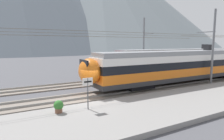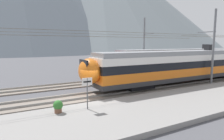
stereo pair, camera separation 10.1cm
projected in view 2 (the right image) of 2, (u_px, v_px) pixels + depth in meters
ground_plane at (85, 103)px, 15.62m from camera, size 400.00×400.00×0.00m
platform_slab at (109, 117)px, 12.13m from camera, size 120.00×6.09×0.33m
track_near at (79, 98)px, 16.87m from camera, size 120.00×3.00×0.28m
track_far at (63, 86)px, 21.49m from camera, size 120.00×3.00×0.28m
train_near_platform at (185, 65)px, 22.66m from camera, size 25.08×2.96×4.27m
train_far_track at (186, 60)px, 30.36m from camera, size 26.87×3.02×4.27m
catenary_mast_mid at (212, 46)px, 21.76m from camera, size 46.60×2.30×8.37m
catenary_mast_far_side at (145, 46)px, 28.42m from camera, size 46.60×2.22×8.33m
platform_sign at (87, 86)px, 12.92m from camera, size 0.70×0.08×2.10m
potted_plant_platform_edge at (58, 106)px, 12.39m from camera, size 0.61×0.61×0.79m
potted_plant_by_shelter at (57, 106)px, 12.35m from camera, size 0.51×0.51×0.75m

